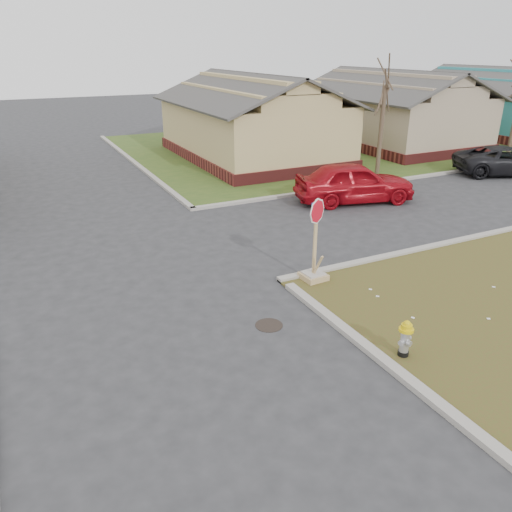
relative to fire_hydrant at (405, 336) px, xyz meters
name	(u,v)px	position (x,y,z in m)	size (l,w,h in m)	color
ground	(171,338)	(-4.09, 2.86, -0.50)	(120.00, 120.00, 0.00)	#2B2B2E
verge_far_right	(396,138)	(17.91, 20.86, -0.47)	(37.00, 19.00, 0.05)	#324E1C
curbs	(121,258)	(-4.09, 7.86, -0.50)	(80.00, 40.00, 0.12)	#9D978E
manhole	(269,325)	(-1.89, 2.36, -0.49)	(0.64, 0.64, 0.01)	black
side_house_yellow	(251,119)	(5.91, 19.36, 1.69)	(7.60, 11.60, 4.70)	maroon
side_house_tan	(391,110)	(15.91, 19.36, 1.69)	(7.60, 11.60, 4.70)	maroon
side_house_teal	(499,102)	(25.91, 19.36, 1.69)	(7.60, 11.60, 4.70)	maroon
tree_mid_right	(381,131)	(9.91, 13.06, 1.65)	(0.22, 0.22, 4.20)	#483529
fire_hydrant	(405,336)	(0.00, 0.00, 0.00)	(0.30, 0.30, 0.82)	black
stop_sign	(314,262)	(0.32, 3.94, 0.05)	(0.65, 0.64, 2.31)	tan
red_sedan	(354,182)	(5.87, 9.61, 0.33)	(1.95, 4.84, 1.65)	#A20B15
dark_pickup	(507,161)	(15.60, 10.13, 0.19)	(2.30, 4.98, 1.39)	black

